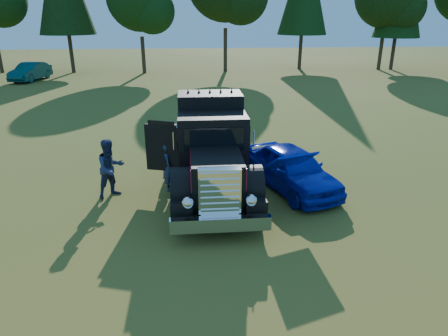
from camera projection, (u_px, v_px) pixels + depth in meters
ground at (184, 205)px, 11.99m from camera, size 120.00×120.00×0.00m
diamond_t_truck at (212, 152)px, 12.62m from camera, size 3.34×7.16×3.00m
hotrod_coupe at (292, 168)px, 12.92m from camera, size 2.83×4.46×1.89m
spectator_near at (168, 167)px, 12.79m from camera, size 0.40×0.59×1.59m
spectator_far at (111, 168)px, 12.29m from camera, size 1.14×1.11×1.85m
distant_teal_car at (30, 72)px, 34.38m from camera, size 2.46×4.82×1.52m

